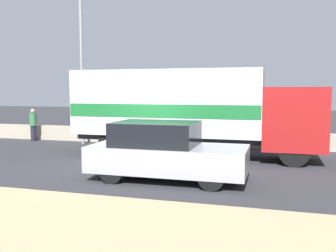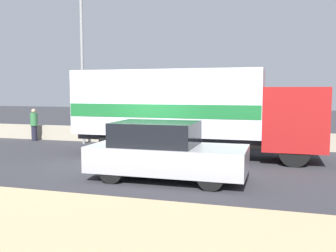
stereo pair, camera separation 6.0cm
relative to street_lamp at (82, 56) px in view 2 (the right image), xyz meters
name	(u,v)px [view 2 (the right image)]	position (x,y,z in m)	size (l,w,h in m)	color
ground_plane	(141,169)	(4.68, -4.77, -4.14)	(80.00, 80.00, 0.00)	#2D2D33
dirt_shoulder_foreground	(26,235)	(4.68, -10.54, -4.12)	(60.00, 5.13, 0.04)	tan
stone_wall_backdrop	(183,137)	(4.68, 0.84, -3.77)	(60.00, 0.35, 0.73)	#A39984
street_lamp	(82,56)	(0.00, 0.00, 0.00)	(0.56, 0.28, 7.17)	gray
box_truck	(187,108)	(5.58, -2.04, -2.27)	(9.30, 2.34, 3.31)	maroon
car_hatchback	(164,151)	(5.81, -5.87, -3.33)	(4.43, 1.89, 1.65)	#9E9EA3
pedestrian	(34,124)	(-2.90, 0.19, -3.30)	(0.35, 0.35, 1.62)	#1E1E2D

